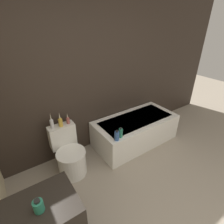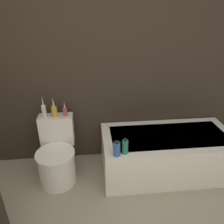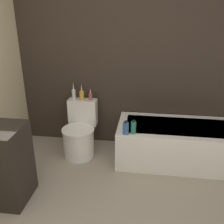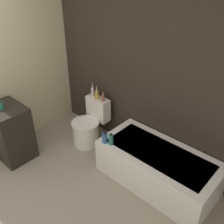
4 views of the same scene
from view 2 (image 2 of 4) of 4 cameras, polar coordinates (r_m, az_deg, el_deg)
name	(u,v)px [view 2 (image 2 of 4)]	position (r m, az deg, el deg)	size (l,w,h in m)	color
wall_back_tiled	(97,61)	(2.59, -3.82, 13.19)	(6.40, 0.06, 2.60)	#332821
bathtub	(167,153)	(2.80, 14.07, -10.23)	(1.56, 0.76, 0.50)	white
toilet	(57,157)	(2.66, -14.19, -11.31)	(0.43, 0.60, 0.72)	white
vase_gold	(44,110)	(2.62, -17.39, 0.60)	(0.05, 0.05, 0.25)	silver
vase_silver	(54,110)	(2.58, -14.88, 0.40)	(0.06, 0.06, 0.23)	gold
vase_bronze	(65,111)	(2.58, -12.19, 0.29)	(0.05, 0.05, 0.18)	#994C47
shampoo_bottle_tall	(117,149)	(2.22, 1.21, -9.61)	(0.07, 0.07, 0.17)	#335999
shampoo_bottle_short	(125,147)	(2.25, 3.43, -9.03)	(0.06, 0.06, 0.17)	#267259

